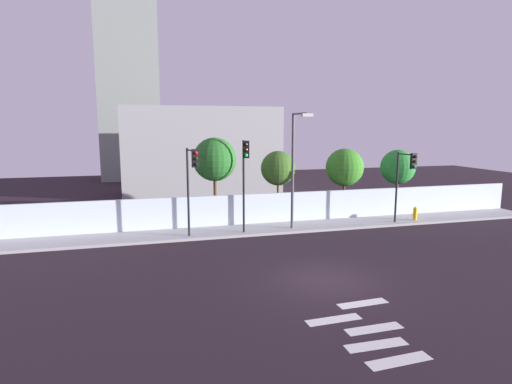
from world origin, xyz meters
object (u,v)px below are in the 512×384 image
Objects in this scene: traffic_light_right at (406,172)px; roadside_tree_midright at (345,167)px; roadside_tree_leftmost at (215,160)px; roadside_tree_midleft at (278,168)px; traffic_light_left at (245,167)px; street_lamp_curbside at (295,161)px; traffic_light_center at (192,173)px; fire_hydrant at (415,213)px; roadside_tree_rightmost at (398,167)px.

traffic_light_right is 4.13m from roadside_tree_midright.
roadside_tree_midleft is (4.01, 0.00, -0.63)m from roadside_tree_leftmost.
traffic_light_left is 3.01m from street_lamp_curbside.
traffic_light_center reaches higher than traffic_light_right.
traffic_light_right is at bearing -148.83° from fire_hydrant.
traffic_light_left is at bearing 178.52° from traffic_light_right.
roadside_tree_midleft is at bearing 180.00° from roadside_tree_rightmost.
traffic_light_left is at bearing -172.09° from street_lamp_curbside.
traffic_light_left is at bearing -132.12° from roadside_tree_midleft.
street_lamp_curbside is 2.92m from roadside_tree_midleft.
street_lamp_curbside reaches higher than roadside_tree_rightmost.
street_lamp_curbside is 9.04m from roadside_tree_rightmost.
roadside_tree_leftmost is 1.20× the size of roadside_tree_rightmost.
roadside_tree_leftmost is at bearing 63.02° from traffic_light_center.
roadside_tree_midleft is at bearing 90.64° from street_lamp_curbside.
traffic_light_left reaches higher than traffic_light_center.
roadside_tree_midleft is at bearing 162.15° from fire_hydrant.
roadside_tree_rightmost is (8.58, 0.00, -0.14)m from roadside_tree_midleft.
traffic_light_right is 11.35m from roadside_tree_leftmost.
roadside_tree_midright is 4.00m from roadside_tree_rightmost.
roadside_tree_leftmost reaches higher than roadside_tree_rightmost.
fire_hydrant is at bearing -12.21° from roadside_tree_leftmost.
street_lamp_curbside is 1.47× the size of roadside_tree_midleft.
traffic_light_left is 1.12× the size of roadside_tree_midright.
fire_hydrant is (13.97, 0.82, -3.00)m from traffic_light_center.
roadside_tree_midright is (10.36, 3.46, -0.28)m from traffic_light_center.
traffic_light_center reaches higher than roadside_tree_midleft.
traffic_light_left is 2.84m from traffic_light_center.
traffic_light_left is 0.96× the size of roadside_tree_leftmost.
roadside_tree_rightmost is (3.99, 0.00, -0.08)m from roadside_tree_midright.
roadside_tree_leftmost is (-10.77, 3.51, 0.68)m from traffic_light_right.
traffic_light_left is 1.15× the size of roadside_tree_rightmost.
roadside_tree_leftmost is at bearing 180.00° from roadside_tree_rightmost.
roadside_tree_rightmost is (12.59, 0.00, -0.76)m from roadside_tree_leftmost.
traffic_light_left is at bearing -164.22° from roadside_tree_rightmost.
traffic_light_right is 0.96× the size of roadside_tree_midleft.
traffic_light_left is 6.12× the size of fire_hydrant.
traffic_light_center is at bearing -175.77° from traffic_light_left.
traffic_light_center is 14.31m from fire_hydrant.
roadside_tree_rightmost is (8.55, 2.84, -0.81)m from street_lamp_curbside.
roadside_tree_rightmost is at bearing 81.75° from fire_hydrant.
roadside_tree_midleft is at bearing 30.98° from traffic_light_center.
roadside_tree_leftmost is at bearing 108.09° from traffic_light_left.
street_lamp_curbside reaches higher than roadside_tree_midleft.
traffic_light_right is at bearing -1.48° from traffic_light_left.
traffic_light_left is at bearing -156.61° from roadside_tree_midright.
traffic_light_center is at bearing -176.62° from fire_hydrant.
roadside_tree_midleft reaches higher than roadside_tree_rightmost.
traffic_light_right is 0.81× the size of roadside_tree_leftmost.
traffic_light_center is 0.89× the size of roadside_tree_leftmost.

